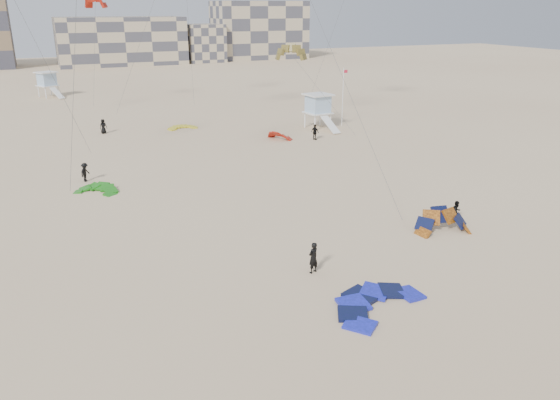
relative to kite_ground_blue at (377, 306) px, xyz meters
name	(u,v)px	position (x,y,z in m)	size (l,w,h in m)	color
ground	(297,291)	(-3.09, 3.12, 0.00)	(320.00, 320.00, 0.00)	beige
kite_ground_blue	(377,306)	(0.00, 0.00, 0.00)	(5.00, 5.22, 0.59)	#2226EE
kite_ground_orange	(443,232)	(9.54, 6.53, 0.00)	(3.94, 3.05, 2.53)	orange
kite_ground_green	(97,192)	(-11.19, 24.86, 0.00)	(3.51, 3.65, 0.93)	#228315
kite_ground_red_far	(279,139)	(10.31, 36.33, 0.00)	(2.86, 2.65, 1.51)	#B91903
kite_ground_yellow	(182,128)	(1.45, 46.59, 0.00)	(3.34, 3.51, 0.48)	yellow
kitesurfer_main	(313,258)	(-1.32, 4.69, 0.94)	(0.68, 0.45, 1.88)	black
kitesurfer_b	(456,212)	(11.55, 7.60, 0.79)	(0.77, 0.60, 1.59)	black
kitesurfer_c	(85,172)	(-11.74, 28.24, 0.84)	(1.08, 0.62, 1.68)	black
kitesurfer_d	(315,132)	(13.96, 34.39, 0.90)	(1.05, 0.44, 1.79)	black
kitesurfer_e	(103,126)	(-7.97, 47.57, 0.87)	(0.85, 0.56, 1.75)	black
kitesurfer_f	(325,99)	(26.23, 54.88, 0.92)	(1.71, 0.55, 1.85)	black
kite_fly_olive	(291,54)	(12.84, 38.77, 9.35)	(6.75, 10.50, 9.72)	olive
kite_fly_red	(95,3)	(-5.50, 65.60, 15.02)	(5.03, 6.17, 15.55)	#B91903
lifeguard_tower_near	(318,111)	(17.19, 39.94, 2.13)	(3.36, 6.05, 4.30)	white
lifeguard_tower_far	(48,85)	(-13.09, 80.67, 2.08)	(4.00, 6.28, 4.19)	white
flagpole	(343,96)	(20.76, 40.04, 3.85)	(0.59, 0.09, 7.31)	white
condo_mid	(121,41)	(6.91, 133.12, 6.00)	(32.00, 16.00, 12.00)	tan
condo_east	(259,30)	(46.91, 135.12, 8.00)	(26.00, 14.00, 16.00)	tan
condo_fill_right	(204,43)	(28.91, 131.12, 5.00)	(10.00, 10.00, 10.00)	tan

